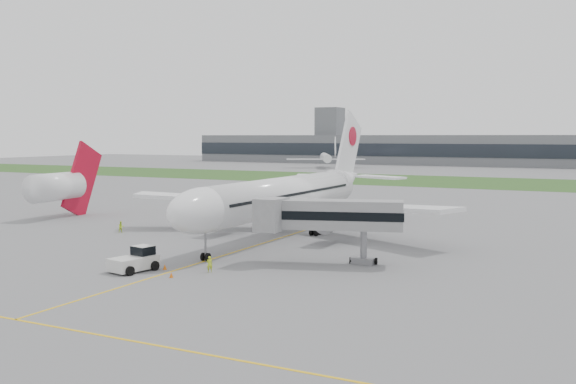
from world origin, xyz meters
The scene contains 14 objects.
ground centered at (0.00, 0.00, 0.00)m, with size 600.00×600.00×0.00m, color gray.
apron_markings centered at (0.00, -5.00, 0.00)m, with size 70.00×70.00×0.04m, color yellow, non-canonical shape.
grass_strip centered at (0.00, 120.00, 0.01)m, with size 600.00×50.00×0.02m, color #2D5921.
terminal_building centered at (0.00, 229.87, 7.00)m, with size 320.00×22.30×14.00m.
control_tower centered at (-90.00, 232.00, 0.00)m, with size 12.00×12.00×56.00m, color slate, non-canonical shape.
airliner centered at (0.00, 4.87, 5.66)m, with size 48.13×53.95×17.88m.
pushback_tug centered at (-3.46, -22.32, 1.11)m, with size 3.92×5.13×2.41m.
jet_bridge centered at (12.30, -10.68, 5.20)m, with size 14.74×8.27×7.02m.
safety_cone_left centered at (-1.19, -20.62, 0.27)m, with size 0.40×0.40×0.54m, color #DF5E0B.
safety_cone_right centered at (1.67, -23.33, 0.26)m, with size 0.38×0.38×0.53m, color #DF5E0B.
ground_crew_near centered at (3.60, -19.63, 0.81)m, with size 0.59×0.39×1.63m, color #C3E125.
ground_crew_far centered at (-22.17, -3.18, 0.81)m, with size 0.79×0.61×1.62m, color #CEF528.
neighbor_aircraft centered at (-42.31, 4.93, 5.33)m, with size 5.62×16.57×13.44m.
distant_aircraft_left centered at (-69.23, 178.53, 0.00)m, with size 33.30×29.38×12.73m, color white, non-canonical shape.
Camera 1 is at (38.84, -72.37, 13.54)m, focal length 40.00 mm.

